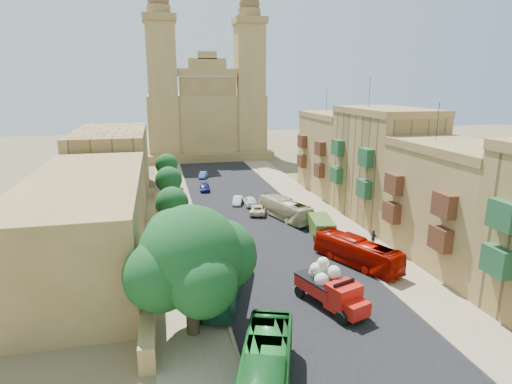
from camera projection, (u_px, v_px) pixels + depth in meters
name	position (u px, v px, depth m)	size (l,w,h in m)	color
ground	(346.00, 348.00, 27.70)	(260.00, 260.00, 0.00)	brown
road_surface	(249.00, 214.00, 56.03)	(14.00, 140.00, 0.01)	black
sidewalk_east	(317.00, 210.00, 58.10)	(5.00, 140.00, 0.01)	#857757
sidewalk_west	(176.00, 219.00, 53.96)	(5.00, 140.00, 0.01)	#857757
kerb_east	(300.00, 210.00, 57.54)	(0.25, 140.00, 0.12)	#857757
kerb_west	(196.00, 217.00, 54.49)	(0.25, 140.00, 0.12)	#857757
townhouse_b	(457.00, 204.00, 40.16)	(9.00, 14.00, 14.90)	olive
townhouse_c	(383.00, 164.00, 53.08)	(9.00, 14.00, 17.40)	olive
townhouse_d	(337.00, 153.00, 66.48)	(9.00, 14.00, 15.90)	olive
west_wall	(150.00, 242.00, 43.64)	(1.00, 40.00, 1.80)	olive
west_building_low	(87.00, 221.00, 39.74)	(10.00, 28.00, 8.40)	olive
west_building_mid	(112.00, 163.00, 64.09)	(10.00, 22.00, 10.00)	olive
church	(205.00, 115.00, 99.59)	(28.00, 22.50, 36.30)	olive
ficus_tree	(192.00, 260.00, 28.11)	(9.06, 8.34, 9.06)	#382B1C
street_tree_a	(178.00, 243.00, 35.96)	(3.52, 3.52, 5.41)	#382B1C
street_tree_b	(172.00, 203.00, 47.25)	(3.67, 3.67, 5.64)	#382B1C
street_tree_c	(169.00, 180.00, 58.58)	(3.68, 3.68, 5.65)	#382B1C
street_tree_d	(166.00, 165.00, 69.93)	(3.62, 3.62, 5.57)	#382B1C
red_truck	(331.00, 287.00, 32.50)	(4.29, 6.68, 3.69)	red
olive_pickup	(321.00, 228.00, 47.66)	(2.99, 5.33, 2.08)	#405D23
bus_green_south	(264.00, 384.00, 22.12)	(2.59, 11.09, 3.09)	#196425
bus_green_north	(225.00, 277.00, 34.49)	(2.48, 10.58, 2.95)	#1C5A3A
bus_red_east	(357.00, 252.00, 40.06)	(2.18, 9.30, 2.59)	#970800
bus_cream_east	(285.00, 209.00, 53.76)	(2.17, 9.26, 2.58)	tan
car_blue_a	(243.00, 244.00, 44.01)	(1.38, 3.42, 1.17)	#2D4C9E
car_white_a	(238.00, 200.00, 60.59)	(1.18, 3.39, 1.12)	white
car_cream	(258.00, 209.00, 56.14)	(2.03, 4.41, 1.23)	beige
car_dkblue	(205.00, 188.00, 68.06)	(1.53, 3.77, 1.09)	#0E154B
car_white_b	(250.00, 201.00, 59.86)	(1.62, 4.02, 1.37)	white
car_blue_b	(203.00, 175.00, 77.41)	(1.20, 3.43, 1.13)	#4363AC
pedestrian_a	(383.00, 270.00, 37.43)	(0.58, 0.38, 1.60)	black
pedestrian_c	(373.00, 238.00, 44.79)	(1.05, 0.44, 1.79)	#2E2F33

